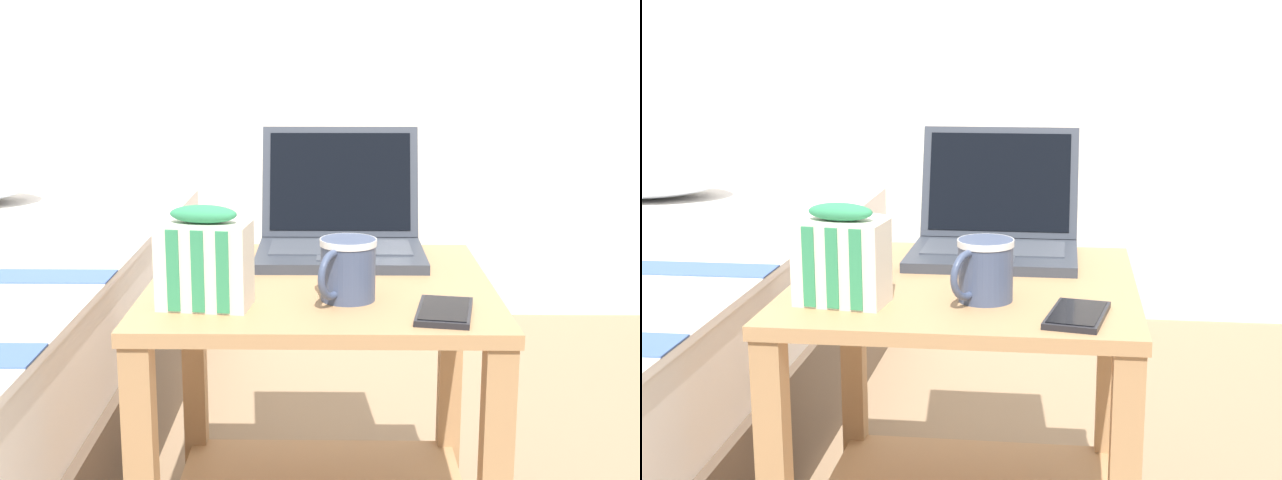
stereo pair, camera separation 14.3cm
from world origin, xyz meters
TOP-DOWN VIEW (x-y plane):
  - bedside_table at (0.00, 0.00)m, footprint 0.57×0.56m
  - laptop at (0.03, 0.20)m, footprint 0.31×0.30m
  - mug_front_left at (-0.17, 0.01)m, footprint 0.08×0.13m
  - mug_front_right at (0.04, -0.11)m, footprint 0.09×0.12m
  - snack_bag at (-0.17, -0.15)m, footprint 0.14×0.09m
  - cell_phone at (0.18, -0.18)m, footprint 0.10×0.15m

SIDE VIEW (x-z plane):
  - bedside_table at x=0.00m, z-range 0.08..0.63m
  - cell_phone at x=0.18m, z-range 0.56..0.57m
  - laptop at x=0.03m, z-range 0.49..0.72m
  - mug_front_right at x=0.04m, z-range 0.56..0.66m
  - mug_front_left at x=-0.17m, z-range 0.56..0.66m
  - snack_bag at x=-0.17m, z-range 0.55..0.70m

